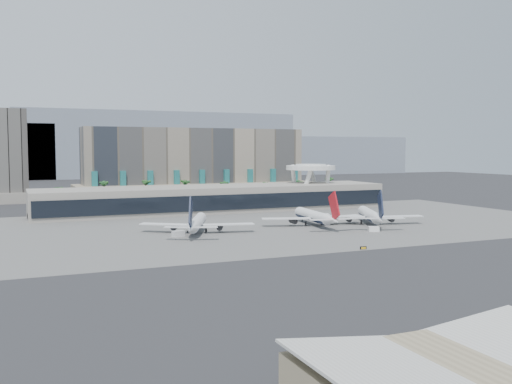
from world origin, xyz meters
name	(u,v)px	position (x,y,z in m)	size (l,w,h in m)	color
ground	(335,246)	(0.00, 0.00, 0.00)	(900.00, 900.00, 0.00)	#232326
apron_pad	(263,224)	(0.00, 55.00, 0.03)	(260.00, 130.00, 0.06)	#5B5B59
mountain_ridge	(130,149)	(27.88, 470.00, 29.89)	(680.00, 60.00, 70.00)	gray
hotel	(196,171)	(10.00, 174.41, 16.81)	(140.00, 30.00, 42.00)	#9F907B
office_tower	(3,161)	(-95.00, 200.00, 22.94)	(30.00, 30.00, 52.00)	black
terminal	(216,197)	(0.00, 109.84, 6.52)	(170.00, 32.50, 14.50)	#ABA396
saucer_structure	(311,171)	(55.00, 116.00, 18.45)	(26.00, 26.00, 21.89)	white
palm_row	(207,185)	(7.00, 145.00, 10.50)	(157.80, 2.80, 13.10)	brown
airliner_left	(197,223)	(-31.06, 42.75, 3.69)	(38.53, 39.69, 14.61)	white
airliner_centre	(314,216)	(16.99, 43.61, 3.76)	(41.75, 43.19, 14.93)	white
airliner_right	(370,215)	(38.94, 37.85, 3.80)	(39.78, 40.97, 15.08)	white
service_vehicle_a	(178,234)	(-39.32, 37.15, 1.03)	(4.23, 2.07, 2.07)	silver
service_vehicle_b	(374,229)	(28.71, 20.84, 0.95)	(3.71, 2.12, 1.91)	white
taxiway_sign	(363,248)	(4.29, -8.70, 0.47)	(2.12, 0.47, 0.96)	black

